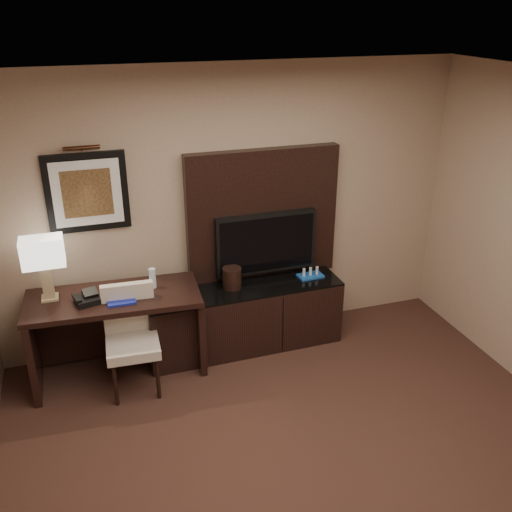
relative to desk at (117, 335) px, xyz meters
name	(u,v)px	position (x,y,z in m)	size (l,w,h in m)	color
ceiling	(367,109)	(1.20, -2.10, 2.30)	(4.50, 5.00, 0.01)	silver
wall_back	(231,209)	(1.20, 0.40, 0.95)	(4.50, 0.01, 2.70)	tan
desk	(117,335)	(0.00, 0.00, 0.00)	(1.51, 0.65, 0.81)	black
credenza	(243,316)	(1.22, 0.10, -0.08)	(1.91, 0.53, 0.66)	black
tv_wall_panel	(263,215)	(1.50, 0.34, 0.87)	(1.50, 0.12, 1.30)	black
tv	(266,243)	(1.50, 0.24, 0.62)	(1.00, 0.08, 0.60)	black
artwork	(87,192)	(-0.10, 0.38, 1.25)	(0.70, 0.04, 0.70)	black
picture_light	(81,148)	(-0.10, 0.34, 1.65)	(0.04, 0.04, 0.30)	#3B2113
desk_chair	(133,344)	(0.11, -0.29, 0.06)	(0.45, 0.52, 0.93)	beige
table_lamp	(45,268)	(-0.52, 0.12, 0.70)	(0.36, 0.21, 0.59)	tan
desk_phone	(87,298)	(-0.22, -0.06, 0.45)	(0.19, 0.17, 0.10)	black
blue_folder	(120,297)	(0.06, -0.05, 0.41)	(0.24, 0.32, 0.02)	#18249C
book	(128,281)	(0.14, 0.01, 0.53)	(0.18, 0.02, 0.25)	#B4AE8D
water_bottle	(153,278)	(0.36, 0.05, 0.50)	(0.06, 0.06, 0.18)	silver
ice_bucket	(232,278)	(1.12, 0.11, 0.36)	(0.18, 0.18, 0.20)	black
minibar_tray	(310,273)	(1.92, 0.09, 0.30)	(0.25, 0.15, 0.09)	#1953A5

